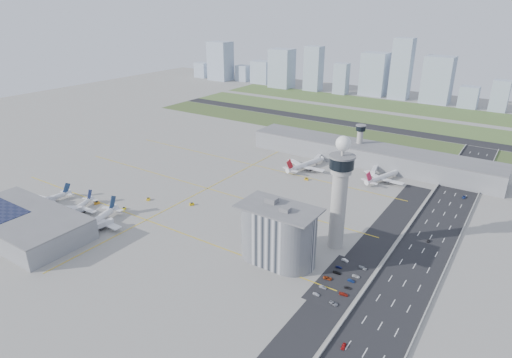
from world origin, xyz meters
The scene contains 63 objects.
ground centered at (0.00, 0.00, 0.00)m, with size 1000.00×1000.00×0.00m, color #9C9991.
grass_strip_0 centered at (-20.00, 225.00, 0.04)m, with size 480.00×50.00×0.08m, color #3C5428.
grass_strip_1 centered at (-20.00, 300.00, 0.04)m, with size 480.00×60.00×0.08m, color #506D33.
grass_strip_2 centered at (-20.00, 380.00, 0.04)m, with size 480.00×70.00×0.08m, color #476731.
runway centered at (-20.00, 262.00, 0.06)m, with size 480.00×22.00×0.10m, color black.
highway centered at (115.00, 0.00, 0.05)m, with size 28.00×500.00×0.10m, color black.
barrier_left centered at (101.00, 0.00, 0.60)m, with size 0.60×500.00×1.20m, color #9E9E99.
barrier_right centered at (129.00, 0.00, 0.60)m, with size 0.60×500.00×1.20m, color #9E9E99.
landside_road centered at (90.00, -10.00, 0.04)m, with size 18.00×260.00×0.08m, color black.
parking_lot centered at (88.00, -22.00, 0.05)m, with size 20.00×44.00×0.10m, color black.
taxiway_line_h_0 centered at (-40.00, -30.00, 0.01)m, with size 260.00×0.60×0.01m, color yellow.
taxiway_line_h_1 centered at (-40.00, 30.00, 0.01)m, with size 260.00×0.60×0.01m, color yellow.
taxiway_line_h_2 centered at (-40.00, 90.00, 0.01)m, with size 260.00×0.60×0.01m, color yellow.
taxiway_line_v centered at (-40.00, 30.00, 0.01)m, with size 0.60×260.00×0.01m, color yellow.
control_tower centered at (72.00, 8.00, 35.04)m, with size 14.00×14.00×64.50m.
secondary_tower centered at (30.00, 150.00, 18.80)m, with size 8.60×8.60×31.90m.
admin_building centered at (51.99, -22.00, 15.30)m, with size 42.00×24.00×33.50m.
terminal_pier centered at (40.00, 148.00, 7.90)m, with size 210.00×32.00×15.80m.
near_terminal centered at (-88.07, -82.02, 6.43)m, with size 84.00×42.00×13.00m.
airplane_near_a centered at (-114.10, -52.53, 5.17)m, with size 36.93×31.39×10.34m, color white, non-canonical shape.
airplane_near_b centered at (-86.06, -47.87, 4.78)m, with size 34.15×29.03×9.56m, color white, non-canonical shape.
airplane_near_c centered at (-59.12, -54.52, 6.23)m, with size 44.49×37.82×12.46m, color white, non-canonical shape.
airplane_far_a centered at (1.35, 107.41, 6.30)m, with size 44.97×38.22×12.59m, color white, non-canonical shape.
airplane_far_b centered at (63.51, 117.40, 5.87)m, with size 41.93×35.64×11.74m, color white, non-canonical shape.
jet_bridge_near_0 centered at (-113.00, -61.00, 2.85)m, with size 14.00×3.00×5.70m, color silver, non-canonical shape.
jet_bridge_near_1 centered at (-83.00, -61.00, 2.85)m, with size 14.00×3.00×5.70m, color silver, non-canonical shape.
jet_bridge_near_2 centered at (-53.00, -61.00, 2.85)m, with size 14.00×3.00×5.70m, color silver, non-canonical shape.
jet_bridge_far_0 centered at (2.00, 132.00, 2.85)m, with size 14.00×3.00×5.70m, color silver, non-canonical shape.
jet_bridge_far_1 centered at (52.00, 132.00, 2.85)m, with size 14.00×3.00×5.70m, color silver, non-canonical shape.
tug_0 centered at (-85.93, -32.44, 1.01)m, with size 2.39×3.48×2.02m, color orange, non-canonical shape.
tug_1 centered at (-63.63, -27.89, 0.81)m, with size 1.92×2.79×1.62m, color yellow, non-canonical shape.
tug_2 centered at (-61.21, -8.55, 0.87)m, with size 2.06×3.00×1.74m, color yellow, non-canonical shape.
tug_3 centered at (-30.70, 2.25, 0.89)m, with size 2.11×3.06×1.78m, color #E7BC0A, non-canonical shape.
tug_4 centered at (13.36, 85.39, 0.87)m, with size 2.06×2.99×1.74m, color gold, non-canonical shape.
tug_5 centered at (39.15, 79.75, 0.80)m, with size 1.90×2.76×1.60m, color orange, non-canonical shape.
car_lot_0 centered at (83.04, -38.23, 0.58)m, with size 1.36×3.38×1.15m, color silver.
car_lot_1 centered at (83.30, -31.65, 0.59)m, with size 1.26×3.60×1.19m, color gray.
car_lot_2 centered at (82.10, -23.74, 0.63)m, with size 2.08×4.52×1.26m, color #A33C17.
car_lot_3 centered at (84.04, -16.77, 0.60)m, with size 1.68×4.13×1.20m, color black.
car_lot_4 centered at (82.88, -11.66, 0.57)m, with size 1.34×3.33×1.13m, color navy.
car_lot_5 centered at (83.00, -3.99, 0.64)m, with size 1.35×3.87×1.27m, color white.
car_lot_6 centered at (92.59, -39.93, 0.59)m, with size 1.95×4.23×1.18m, color gray.
car_lot_7 centered at (93.78, -31.14, 0.62)m, with size 1.74×4.29×1.24m, color maroon.
car_lot_8 centered at (93.43, -25.35, 0.57)m, with size 1.34×3.32×1.13m, color black.
car_lot_9 centered at (92.63, -19.21, 0.58)m, with size 1.24×3.55×1.17m, color #0D1F52.
car_lot_10 centered at (93.25, -14.30, 0.55)m, with size 1.82×3.96×1.10m, color silver.
car_lot_11 centered at (93.56, -5.48, 0.63)m, with size 1.76×4.33×1.26m, color #8F949A.
car_hw_0 centered at (106.85, -62.07, 0.62)m, with size 1.47×3.66×1.25m, color #AE1315.
car_hw_1 centered at (114.89, 41.61, 0.56)m, with size 1.19×3.41×1.12m, color black.
car_hw_2 centered at (121.16, 117.55, 0.65)m, with size 2.16×4.68×1.30m, color navy.
car_hw_4 centered at (107.36, 179.56, 0.55)m, with size 1.31×3.25×1.11m, color slate.
skyline_bldg_0 centered at (-377.77, 421.70, 13.25)m, with size 24.05×19.24×26.50m, color #9EADC1.
skyline_bldg_1 centered at (-331.22, 417.61, 32.80)m, with size 37.63×30.10×65.60m, color #9EADC1.
skyline_bldg_2 centered at (-291.25, 430.16, 13.39)m, with size 22.81×18.25×26.79m, color #9EADC1.
skyline_bldg_3 centered at (-252.58, 431.35, 18.47)m, with size 32.30×25.84×36.93m, color #9EADC1.
skyline_bldg_4 centered at (-204.47, 415.19, 30.18)m, with size 35.81×28.65×60.36m, color #9EADC1.
skyline_bldg_5 centered at (-150.11, 419.66, 33.44)m, with size 25.49×20.39×66.89m, color #9EADC1.
skyline_bldg_6 centered at (-102.68, 417.90, 22.60)m, with size 20.04×16.03×45.20m, color #9EADC1.
skyline_bldg_7 centered at (-59.44, 436.89, 30.61)m, with size 35.76×28.61×61.22m, color #9EADC1.
skyline_bldg_8 centered at (-19.42, 431.56, 41.69)m, with size 26.33×21.06×83.39m, color #9EADC1.
skyline_bldg_9 centered at (30.27, 432.32, 31.06)m, with size 36.96×29.57×62.11m, color #9EADC1.
skyline_bldg_10 centered at (73.27, 423.68, 13.87)m, with size 23.01×18.41×27.75m, color #9EADC1.
skyline_bldg_11 centered at (108.28, 423.34, 19.48)m, with size 20.22×16.18×38.97m, color #9EADC1.
Camera 1 is at (151.13, -191.08, 127.11)m, focal length 30.00 mm.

